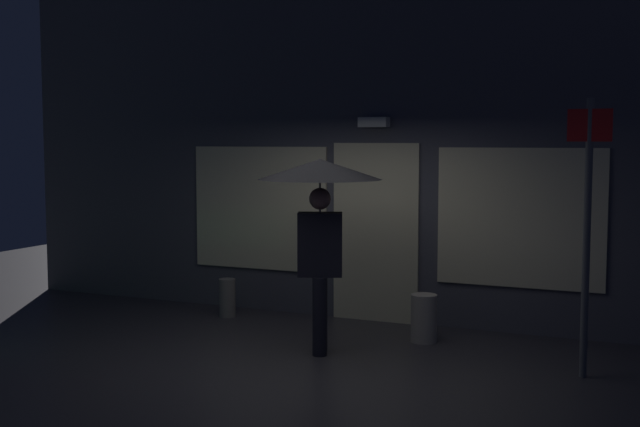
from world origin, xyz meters
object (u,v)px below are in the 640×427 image
(person_with_umbrella, at_px, (320,193))
(street_sign_post, at_px, (587,222))
(sidewalk_bollard, at_px, (424,318))
(sidewalk_bollard_2, at_px, (227,298))

(person_with_umbrella, xyz_separation_m, street_sign_post, (2.63, 0.21, -0.21))
(sidewalk_bollard, height_order, sidewalk_bollard_2, sidewalk_bollard)
(street_sign_post, bearing_deg, sidewalk_bollard, 158.61)
(person_with_umbrella, xyz_separation_m, sidewalk_bollard, (0.86, 0.90, -1.42))
(person_with_umbrella, bearing_deg, street_sign_post, 162.59)
(sidewalk_bollard, bearing_deg, street_sign_post, -21.39)
(person_with_umbrella, bearing_deg, sidewalk_bollard_2, -54.50)
(street_sign_post, xyz_separation_m, sidewalk_bollard, (-1.77, 0.69, -1.21))
(person_with_umbrella, height_order, street_sign_post, street_sign_post)
(street_sign_post, xyz_separation_m, sidewalk_bollard_2, (-4.42, 0.94, -1.24))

